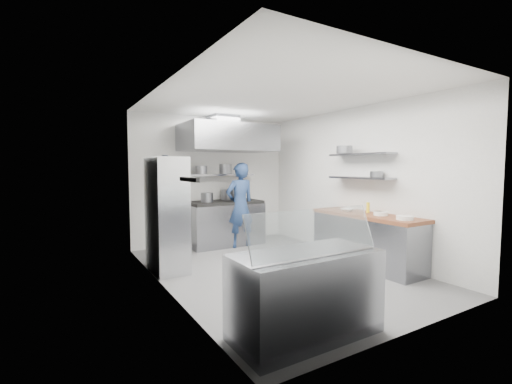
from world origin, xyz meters
TOP-DOWN VIEW (x-y plane):
  - floor at (0.00, 0.00)m, footprint 5.00×5.00m
  - ceiling at (0.00, 0.00)m, footprint 5.00×5.00m
  - wall_back at (0.00, 2.50)m, footprint 3.60×2.80m
  - wall_front at (0.00, -2.50)m, footprint 3.60×2.80m
  - wall_left at (-1.80, 0.00)m, footprint 2.80×5.00m
  - wall_right at (1.80, 0.00)m, footprint 2.80×5.00m
  - gas_range at (0.10, 2.10)m, footprint 1.60×0.80m
  - cooktop at (0.10, 2.10)m, footprint 1.57×0.78m
  - stock_pot_left at (-0.34, 2.02)m, footprint 0.26×0.26m
  - stock_pot_mid at (0.31, 2.29)m, footprint 0.37×0.37m
  - stock_pot_right at (0.39, 2.03)m, footprint 0.27×0.27m
  - over_range_shelf at (0.10, 2.34)m, footprint 1.60×0.30m
  - shelf_pot_a at (-0.36, 2.27)m, footprint 0.25×0.25m
  - shelf_pot_b at (0.32, 2.53)m, footprint 0.32×0.32m
  - extractor_hood at (0.10, 1.93)m, footprint 1.90×1.15m
  - hood_duct at (0.10, 2.15)m, footprint 0.55×0.55m
  - red_firebox at (-1.25, 2.44)m, footprint 0.22×0.10m
  - chef at (0.28, 1.74)m, footprint 0.67×0.45m
  - wire_rack at (-1.53, 0.86)m, footprint 0.50×0.90m
  - rack_bin_a at (-1.53, 0.91)m, footprint 0.16×0.20m
  - rack_bin_b at (-1.53, 1.36)m, footprint 0.15×0.19m
  - rack_jar at (-1.48, 1.08)m, footprint 0.11×0.11m
  - knife_strip at (-1.78, -0.90)m, footprint 0.04×0.55m
  - prep_counter_base at (1.48, -0.60)m, footprint 0.62×2.00m
  - prep_counter_top at (1.48, -0.60)m, footprint 0.65×2.04m
  - plate_stack_a at (1.43, -1.37)m, footprint 0.25×0.25m
  - plate_stack_b at (1.51, -0.87)m, footprint 0.23×0.23m
  - copper_pan at (1.55, -0.78)m, footprint 0.15×0.15m
  - squeeze_bottle at (1.60, -0.53)m, footprint 0.06×0.06m
  - mixing_bowl at (1.37, -0.25)m, footprint 0.23×0.23m
  - wall_shelf_lower at (1.64, -0.30)m, footprint 0.30×1.30m
  - wall_shelf_upper at (1.64, -0.30)m, footprint 0.30×1.30m
  - shelf_pot_c at (1.66, -0.64)m, footprint 0.22×0.22m
  - shelf_pot_d at (1.53, -0.01)m, footprint 0.29×0.29m
  - display_case at (-0.97, -2.00)m, footprint 1.50×0.70m
  - display_glass at (-0.97, -2.12)m, footprint 1.47×0.19m

SIDE VIEW (x-z plane):
  - floor at x=0.00m, z-range 0.00..0.00m
  - prep_counter_base at x=1.48m, z-range 0.00..0.84m
  - display_case at x=-0.97m, z-range 0.00..0.85m
  - gas_range at x=0.10m, z-range 0.00..0.90m
  - rack_bin_a at x=-1.53m, z-range 0.71..0.89m
  - prep_counter_top at x=1.48m, z-range 0.84..0.90m
  - chef at x=0.28m, z-range 0.00..1.78m
  - wire_rack at x=-1.53m, z-range 0.00..1.85m
  - mixing_bowl at x=1.37m, z-range 0.90..0.95m
  - cooktop at x=0.10m, z-range 0.90..0.96m
  - plate_stack_a at x=1.43m, z-range 0.90..0.96m
  - plate_stack_b at x=1.51m, z-range 0.90..0.96m
  - copper_pan at x=1.55m, z-range 0.90..0.96m
  - squeeze_bottle at x=1.60m, z-range 0.90..1.08m
  - stock_pot_right at x=0.39m, z-range 0.96..1.12m
  - stock_pot_left at x=-0.34m, z-range 0.96..1.16m
  - display_glass at x=-0.97m, z-range 0.86..1.28m
  - stock_pot_mid at x=0.31m, z-range 0.96..1.20m
  - rack_bin_b at x=-1.53m, z-range 1.21..1.39m
  - wall_back at x=0.00m, z-range 1.39..1.41m
  - wall_front at x=0.00m, z-range 1.39..1.41m
  - wall_left at x=-1.80m, z-range 1.39..1.41m
  - wall_right at x=1.80m, z-range 1.39..1.41m
  - red_firebox at x=-1.25m, z-range 1.29..1.55m
  - wall_shelf_lower at x=1.64m, z-range 1.48..1.52m
  - over_range_shelf at x=0.10m, z-range 1.50..1.54m
  - knife_strip at x=-1.78m, z-range 1.53..1.57m
  - shelf_pot_c at x=1.66m, z-range 1.52..1.62m
  - shelf_pot_a at x=-0.36m, z-range 1.54..1.72m
  - shelf_pot_b at x=0.32m, z-range 1.54..1.76m
  - rack_jar at x=-1.48m, z-range 1.71..1.89m
  - wall_shelf_upper at x=1.64m, z-range 1.90..1.94m
  - shelf_pot_d at x=1.53m, z-range 1.94..2.08m
  - extractor_hood at x=0.10m, z-range 2.02..2.57m
  - hood_duct at x=0.10m, z-range 2.56..2.80m
  - ceiling at x=0.00m, z-range 2.80..2.80m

